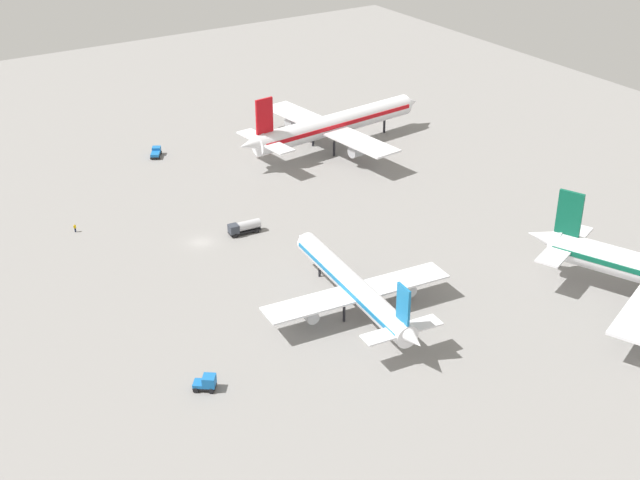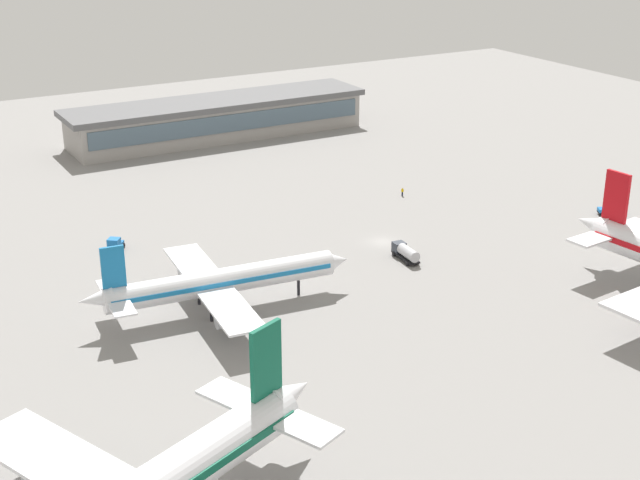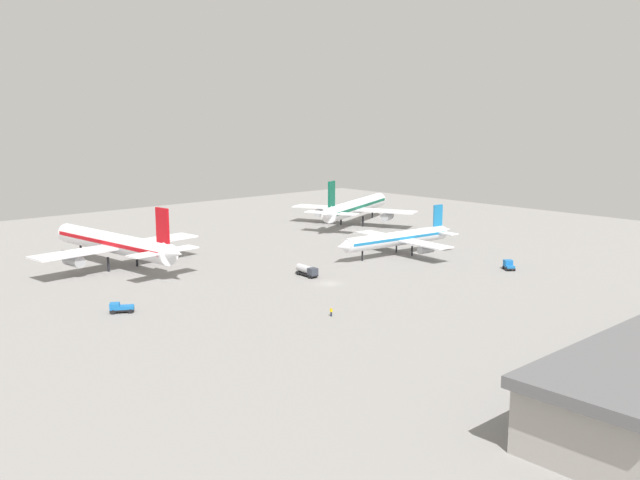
{
  "view_description": "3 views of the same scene",
  "coord_description": "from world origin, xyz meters",
  "px_view_note": "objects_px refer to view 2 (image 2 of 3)",
  "views": [
    {
      "loc": [
        134.44,
        -59.0,
        76.86
      ],
      "look_at": [
        16.05,
        16.45,
        2.93
      ],
      "focal_mm": 48.78,
      "sensor_mm": 36.0,
      "label": 1
    },
    {
      "loc": [
        81.0,
        120.89,
        57.71
      ],
      "look_at": [
        15.44,
        5.36,
        5.16
      ],
      "focal_mm": 50.82,
      "sensor_mm": 36.0,
      "label": 2
    },
    {
      "loc": [
        -102.07,
        -108.72,
        36.64
      ],
      "look_at": [
        9.76,
        13.59,
        6.78
      ],
      "focal_mm": 39.11,
      "sensor_mm": 36.0,
      "label": 3
    }
  ],
  "objects_px": {
    "pushback_tractor": "(612,210)",
    "ground_crew_worker": "(402,192)",
    "airplane_taxiing": "(219,282)",
    "fuel_truck": "(406,252)",
    "baggage_tug": "(115,244)"
  },
  "relations": [
    {
      "from": "ground_crew_worker",
      "to": "fuel_truck",
      "type": "bearing_deg",
      "value": 40.25
    },
    {
      "from": "airplane_taxiing",
      "to": "fuel_truck",
      "type": "bearing_deg",
      "value": 9.06
    },
    {
      "from": "airplane_taxiing",
      "to": "ground_crew_worker",
      "type": "xyz_separation_m",
      "value": [
        -52.09,
        -29.45,
        -3.63
      ]
    },
    {
      "from": "pushback_tractor",
      "to": "ground_crew_worker",
      "type": "distance_m",
      "value": 39.64
    },
    {
      "from": "airplane_taxiing",
      "to": "fuel_truck",
      "type": "xyz_separation_m",
      "value": [
        -33.98,
        -2.08,
        -3.09
      ]
    },
    {
      "from": "pushback_tractor",
      "to": "ground_crew_worker",
      "type": "height_order",
      "value": "pushback_tractor"
    },
    {
      "from": "pushback_tractor",
      "to": "ground_crew_worker",
      "type": "relative_size",
      "value": 2.84
    },
    {
      "from": "airplane_taxiing",
      "to": "baggage_tug",
      "type": "distance_m",
      "value": 30.5
    },
    {
      "from": "airplane_taxiing",
      "to": "ground_crew_worker",
      "type": "relative_size",
      "value": 24.23
    },
    {
      "from": "baggage_tug",
      "to": "fuel_truck",
      "type": "height_order",
      "value": "fuel_truck"
    },
    {
      "from": "baggage_tug",
      "to": "ground_crew_worker",
      "type": "height_order",
      "value": "baggage_tug"
    },
    {
      "from": "pushback_tractor",
      "to": "fuel_truck",
      "type": "bearing_deg",
      "value": -150.33
    },
    {
      "from": "airplane_taxiing",
      "to": "fuel_truck",
      "type": "height_order",
      "value": "airplane_taxiing"
    },
    {
      "from": "airplane_taxiing",
      "to": "fuel_truck",
      "type": "relative_size",
      "value": 6.28
    },
    {
      "from": "pushback_tractor",
      "to": "ground_crew_worker",
      "type": "bearing_deg",
      "value": 165.12
    }
  ]
}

